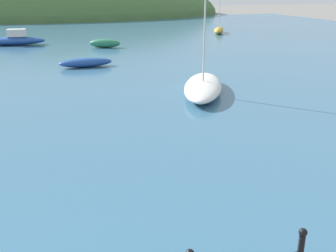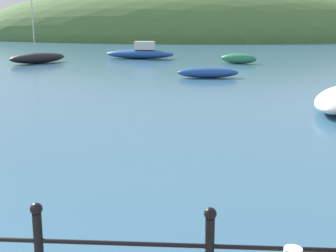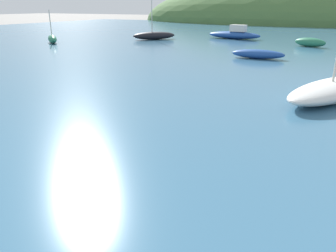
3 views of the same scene
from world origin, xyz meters
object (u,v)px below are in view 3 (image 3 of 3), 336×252
at_px(boat_far_left, 154,35).
at_px(boat_blue_hull, 335,89).
at_px(boat_mid_harbor, 310,42).
at_px(boat_white_sailboat, 52,39).
at_px(boat_red_dinghy, 258,54).
at_px(boat_far_right, 234,34).

xyz_separation_m(boat_far_left, boat_blue_hull, (15.05, -14.36, -0.03)).
height_order(boat_mid_harbor, boat_white_sailboat, boat_white_sailboat).
bearing_deg(boat_red_dinghy, boat_far_right, 113.28).
bearing_deg(boat_red_dinghy, boat_far_left, 147.45).
bearing_deg(boat_mid_harbor, boat_blue_hull, -81.71).
bearing_deg(boat_far_right, boat_mid_harbor, -26.66).
bearing_deg(boat_white_sailboat, boat_far_left, 47.49).
bearing_deg(boat_mid_harbor, boat_white_sailboat, -159.67).
distance_m(boat_mid_harbor, boat_white_sailboat, 19.94).
distance_m(boat_far_left, boat_mid_harbor, 12.88).
distance_m(boat_far_right, boat_red_dinghy, 11.82).
bearing_deg(boat_red_dinghy, boat_white_sailboat, 178.12).
height_order(boat_red_dinghy, boat_white_sailboat, boat_white_sailboat).
bearing_deg(boat_far_left, boat_blue_hull, -43.67).
relative_size(boat_far_left, boat_far_right, 0.98).
relative_size(boat_far_right, boat_red_dinghy, 1.66).
bearing_deg(boat_white_sailboat, boat_far_right, 40.73).
xyz_separation_m(boat_blue_hull, boat_red_dinghy, (-4.23, 7.46, -0.07)).
bearing_deg(boat_red_dinghy, boat_mid_harbor, 74.60).
distance_m(boat_far_right, boat_mid_harbor, 7.53).
height_order(boat_blue_hull, boat_white_sailboat, boat_blue_hull).
distance_m(boat_blue_hull, boat_white_sailboat, 22.35).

